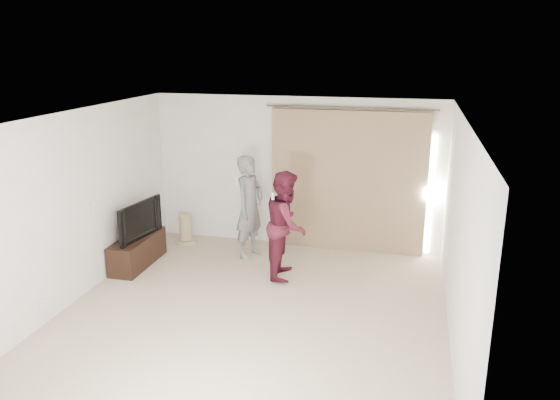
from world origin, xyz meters
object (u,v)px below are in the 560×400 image
(tv, at_px, (135,219))
(person_woman, at_px, (286,224))
(tv_console, at_px, (138,251))
(person_man, at_px, (250,207))

(tv, relative_size, person_woman, 0.63)
(tv_console, height_order, person_man, person_man)
(tv, distance_m, person_man, 1.84)
(tv, distance_m, person_woman, 2.42)
(tv, bearing_deg, person_man, -55.08)
(tv_console, distance_m, person_man, 1.94)
(tv_console, xyz_separation_m, tv, (0.00, 0.00, 0.53))
(tv_console, height_order, person_woman, person_woman)
(tv, bearing_deg, tv_console, 0.00)
(tv_console, bearing_deg, person_man, 25.94)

